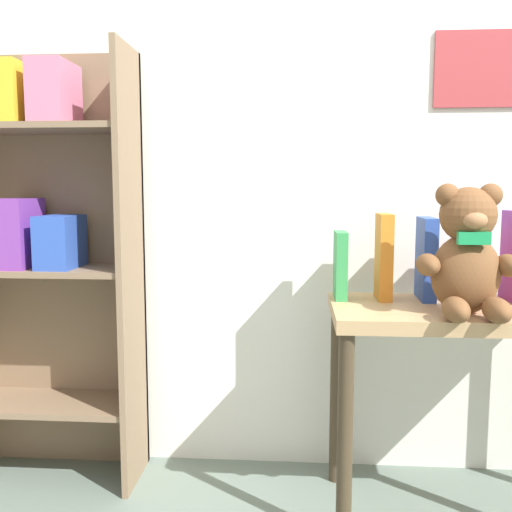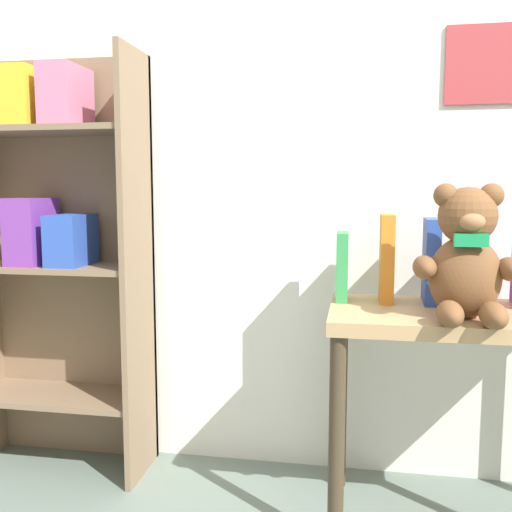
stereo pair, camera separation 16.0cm
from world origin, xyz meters
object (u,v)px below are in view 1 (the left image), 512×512
Objects in this scene: display_table at (454,343)px; book_standing_red at (470,263)px; bookshelf_side at (45,240)px; book_standing_blue at (426,259)px; teddy_bear at (468,256)px; book_standing_green at (341,265)px; book_standing_orange at (384,257)px.

book_standing_red reaches higher than display_table.
bookshelf_side reaches higher than display_table.
book_standing_blue is at bearing 179.42° from book_standing_red.
book_standing_green is at bearing 146.94° from teddy_bear.
book_standing_red is (0.06, 0.20, -0.04)m from teddy_bear.
book_standing_blue is (1.14, -0.05, -0.04)m from bookshelf_side.
book_standing_orange is (-0.18, 0.19, -0.03)m from teddy_bear.
book_standing_green is (-0.30, 0.10, 0.20)m from display_table.
book_standing_blue reaches higher than display_table.
bookshelf_side is 1.26m from book_standing_red.
bookshelf_side is at bearing 175.02° from book_standing_green.
book_standing_orange is 1.05× the size of book_standing_blue.
bookshelf_side is 5.40× the size of book_standing_orange.
book_standing_orange is at bearing -3.41° from bookshelf_side.
bookshelf_side is 0.90m from book_standing_green.
book_standing_red reaches higher than book_standing_green.
display_table is 3.17× the size of book_standing_red.
teddy_bear is (1.20, -0.25, -0.01)m from bookshelf_side.
bookshelf_side reaches higher than book_standing_green.
bookshelf_side is at bearing 176.36° from book_standing_orange.
display_table is 0.30m from book_standing_orange.
display_table is 0.25m from book_standing_blue.
book_standing_blue is at bearing 0.77° from book_standing_green.
book_standing_orange is (1.02, -0.06, -0.03)m from bookshelf_side.
book_standing_red is at bearing 71.89° from teddy_bear.
bookshelf_side is 1.14m from book_standing_blue.
book_standing_green is (-0.30, 0.19, -0.05)m from teddy_bear.
book_standing_blue reaches higher than book_standing_green.
book_standing_orange is at bearing -177.58° from book_standing_red.
book_standing_red is at bearing -0.69° from book_standing_green.
book_standing_red is (0.12, -0.01, -0.01)m from book_standing_blue.
book_standing_blue is (-0.06, 0.10, 0.22)m from display_table.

